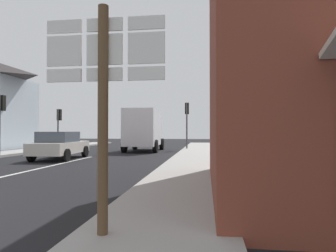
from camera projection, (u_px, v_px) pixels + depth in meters
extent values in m
plane|color=black|center=(76.00, 160.00, 14.85)|extent=(80.00, 80.00, 0.00)
cube|color=#9E9B96|center=(190.00, 165.00, 12.09)|extent=(2.26, 44.00, 0.14)
cube|color=silver|center=(28.00, 171.00, 10.89)|extent=(0.16, 12.00, 0.01)
cube|color=beige|center=(61.00, 147.00, 15.57)|extent=(2.07, 4.32, 0.60)
cube|color=#47515B|center=(59.00, 137.00, 15.33)|extent=(1.71, 2.21, 0.55)
cylinder|color=black|center=(56.00, 151.00, 16.96)|extent=(0.27, 0.66, 0.64)
cylinder|color=black|center=(85.00, 151.00, 16.86)|extent=(0.27, 0.66, 0.64)
cylinder|color=black|center=(31.00, 155.00, 14.26)|extent=(0.27, 0.66, 0.64)
cylinder|color=black|center=(66.00, 155.00, 14.17)|extent=(0.27, 0.66, 0.64)
cube|color=silver|center=(142.00, 128.00, 21.06)|extent=(2.28, 3.75, 2.60)
cube|color=silver|center=(148.00, 132.00, 23.54)|extent=(2.12, 1.35, 2.00)
cube|color=#47515B|center=(149.00, 122.00, 23.60)|extent=(1.76, 0.14, 0.70)
cylinder|color=black|center=(135.00, 144.00, 23.59)|extent=(0.30, 0.91, 0.90)
cylinder|color=black|center=(162.00, 144.00, 23.35)|extent=(0.30, 0.91, 0.90)
cylinder|color=black|center=(124.00, 146.00, 20.21)|extent=(0.30, 0.91, 0.90)
cylinder|color=black|center=(155.00, 146.00, 19.97)|extent=(0.30, 0.91, 0.90)
cylinder|color=brown|center=(103.00, 124.00, 3.88)|extent=(0.14, 0.14, 3.20)
cube|color=white|center=(64.00, 27.00, 4.02)|extent=(0.50, 0.03, 0.18)
cube|color=black|center=(65.00, 27.00, 4.04)|extent=(0.43, 0.01, 0.13)
cube|color=white|center=(64.00, 51.00, 4.02)|extent=(0.50, 0.03, 0.42)
cube|color=black|center=(65.00, 51.00, 4.04)|extent=(0.43, 0.01, 0.32)
cube|color=white|center=(64.00, 76.00, 4.01)|extent=(0.50, 0.03, 0.18)
cube|color=black|center=(65.00, 76.00, 4.03)|extent=(0.43, 0.01, 0.13)
cube|color=white|center=(105.00, 25.00, 3.95)|extent=(0.50, 0.03, 0.18)
cube|color=black|center=(105.00, 25.00, 3.97)|extent=(0.43, 0.01, 0.13)
cube|color=white|center=(104.00, 50.00, 3.94)|extent=(0.50, 0.03, 0.42)
cube|color=black|center=(105.00, 50.00, 3.96)|extent=(0.43, 0.01, 0.32)
cube|color=white|center=(104.00, 74.00, 3.94)|extent=(0.50, 0.03, 0.18)
cube|color=black|center=(105.00, 75.00, 3.95)|extent=(0.43, 0.01, 0.13)
cube|color=white|center=(146.00, 23.00, 3.87)|extent=(0.50, 0.03, 0.18)
cube|color=black|center=(147.00, 23.00, 3.89)|extent=(0.43, 0.01, 0.13)
cube|color=white|center=(146.00, 48.00, 3.87)|extent=(0.50, 0.03, 0.42)
cube|color=black|center=(147.00, 48.00, 3.88)|extent=(0.43, 0.01, 0.32)
cube|color=white|center=(146.00, 73.00, 3.86)|extent=(0.50, 0.03, 0.18)
cube|color=black|center=(147.00, 74.00, 3.88)|extent=(0.43, 0.01, 0.13)
cylinder|color=#47474C|center=(58.00, 129.00, 23.17)|extent=(0.12, 0.12, 3.26)
cube|color=black|center=(59.00, 115.00, 23.38)|extent=(0.30, 0.28, 0.90)
sphere|color=#360303|center=(60.00, 112.00, 23.53)|extent=(0.18, 0.18, 0.18)
sphere|color=#3C2303|center=(60.00, 115.00, 23.52)|extent=(0.18, 0.18, 0.18)
sphere|color=#0CA526|center=(60.00, 119.00, 23.52)|extent=(0.18, 0.18, 0.18)
cube|color=black|center=(2.00, 103.00, 16.83)|extent=(0.30, 0.28, 0.90)
sphere|color=#360303|center=(4.00, 99.00, 16.97)|extent=(0.18, 0.18, 0.18)
sphere|color=#3C2303|center=(4.00, 103.00, 16.97)|extent=(0.18, 0.18, 0.18)
sphere|color=#0CA526|center=(4.00, 108.00, 16.96)|extent=(0.18, 0.18, 0.18)
cylinder|color=#47474C|center=(187.00, 126.00, 22.68)|extent=(0.12, 0.12, 3.73)
cube|color=black|center=(187.00, 109.00, 22.90)|extent=(0.30, 0.28, 0.90)
sphere|color=#360303|center=(187.00, 105.00, 23.04)|extent=(0.18, 0.18, 0.18)
sphere|color=#3C2303|center=(187.00, 109.00, 23.04)|extent=(0.18, 0.18, 0.18)
sphere|color=#0CA526|center=(187.00, 112.00, 23.03)|extent=(0.18, 0.18, 0.18)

